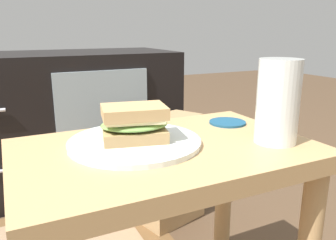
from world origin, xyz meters
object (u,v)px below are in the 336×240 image
beer_glass (278,103)px  coaster (227,122)px  tv_cabinet (64,120)px  sandwich_front (134,123)px  plate (135,142)px  paper_bag (168,169)px

beer_glass → coaster: 0.17m
tv_cabinet → sandwich_front: tv_cabinet is taller
plate → beer_glass: size_ratio=1.57×
tv_cabinet → sandwich_front: (-0.01, -0.92, 0.21)m
coaster → paper_bag: (0.03, 0.39, -0.27)m
coaster → sandwich_front: bearing=-169.3°
plate → sandwich_front: bearing=90.0°
beer_glass → plate: bearing=157.4°
plate → tv_cabinet: bearing=89.5°
sandwich_front → paper_bag: bearing=56.9°
plate → paper_bag: bearing=56.9°
beer_glass → paper_bag: beer_glass is taller
paper_bag → tv_cabinet: bearing=119.6°
paper_bag → beer_glass: bearing=-93.2°
sandwich_front → plate: bearing=-90.0°
tv_cabinet → paper_bag: bearing=-60.4°
tv_cabinet → beer_glass: 1.08m
paper_bag → coaster: bearing=-95.0°
plate → coaster: bearing=10.7°
tv_cabinet → paper_bag: (0.27, -0.48, -0.10)m
coaster → paper_bag: 0.47m
sandwich_front → beer_glass: (0.25, -0.10, 0.03)m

